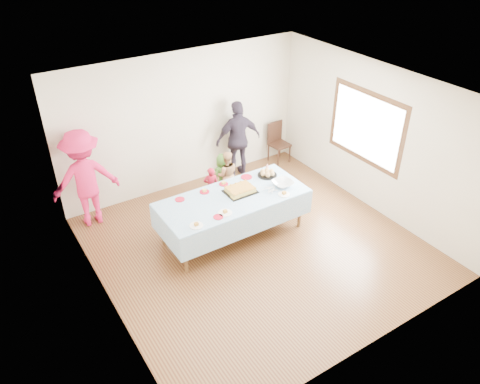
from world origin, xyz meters
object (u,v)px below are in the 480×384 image
(party_table, at_px, (233,200))
(dining_chair, at_px, (277,140))
(adult_left, at_px, (85,178))
(birthday_cake, at_px, (240,190))

(party_table, bearing_deg, dining_chair, 38.52)
(dining_chair, distance_m, adult_left, 4.21)
(birthday_cake, relative_size, adult_left, 0.29)
(party_table, height_order, dining_chair, dining_chair)
(birthday_cake, distance_m, dining_chair, 2.73)
(adult_left, bearing_deg, party_table, 142.05)
(birthday_cake, xyz_separation_m, adult_left, (-2.11, 1.66, 0.07))
(birthday_cake, bearing_deg, party_table, -162.19)
(birthday_cake, height_order, adult_left, adult_left)
(dining_chair, bearing_deg, adult_left, 177.30)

